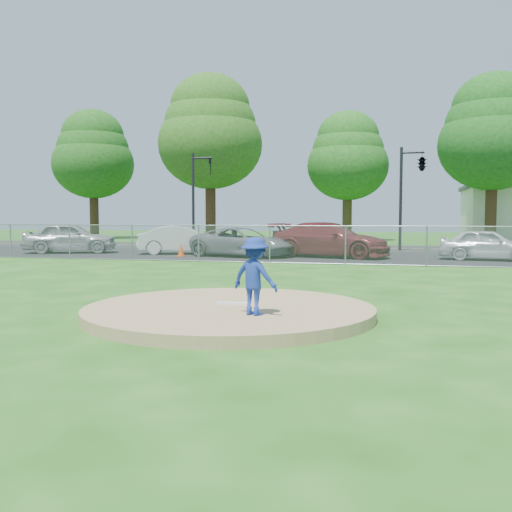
{
  "coord_description": "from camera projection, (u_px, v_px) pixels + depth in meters",
  "views": [
    {
      "loc": [
        3.1,
        -10.1,
        1.87
      ],
      "look_at": [
        0.0,
        2.0,
        1.0
      ],
      "focal_mm": 40.0,
      "sensor_mm": 36.0,
      "label": 1
    }
  ],
  "objects": [
    {
      "name": "chain_link_fence",
      "position": [
        320.0,
        245.0,
        22.2
      ],
      "size": [
        40.0,
        0.06,
        1.5
      ],
      "primitive_type": "cube",
      "color": "gray",
      "rests_on": "ground"
    },
    {
      "name": "parked_car_gray",
      "position": [
        242.0,
        242.0,
        26.28
      ],
      "size": [
        5.27,
        3.53,
        1.34
      ],
      "primitive_type": "imported",
      "rotation": [
        0.0,
        0.0,
        1.28
      ],
      "color": "slate",
      "rests_on": "parking_lot"
    },
    {
      "name": "tree_center",
      "position": [
        348.0,
        156.0,
        43.31
      ],
      "size": [
        6.16,
        6.16,
        9.84
      ],
      "color": "#3B2915",
      "rests_on": "ground"
    },
    {
      "name": "pitcher",
      "position": [
        255.0,
        276.0,
        9.63
      ],
      "size": [
        0.97,
        0.75,
        1.32
      ],
      "primitive_type": "imported",
      "rotation": [
        0.0,
        0.0,
        2.8
      ],
      "color": "navy",
      "rests_on": "pitchers_mound"
    },
    {
      "name": "parked_car_darkred",
      "position": [
        330.0,
        240.0,
        25.93
      ],
      "size": [
        5.84,
        3.47,
        1.59
      ],
      "primitive_type": "imported",
      "rotation": [
        0.0,
        0.0,
        1.33
      ],
      "color": "maroon",
      "rests_on": "parking_lot"
    },
    {
      "name": "parking_lot",
      "position": [
        333.0,
        256.0,
        26.6
      ],
      "size": [
        50.0,
        8.0,
        0.01
      ],
      "primitive_type": "cube",
      "color": "black",
      "rests_on": "ground"
    },
    {
      "name": "tree_left",
      "position": [
        210.0,
        131.0,
        42.76
      ],
      "size": [
        7.84,
        7.84,
        12.53
      ],
      "color": "#382114",
      "rests_on": "ground"
    },
    {
      "name": "traffic_signal_left",
      "position": [
        197.0,
        191.0,
        33.85
      ],
      "size": [
        1.28,
        0.2,
        5.6
      ],
      "color": "black",
      "rests_on": "ground"
    },
    {
      "name": "parked_car_pearl",
      "position": [
        488.0,
        244.0,
        24.15
      ],
      "size": [
        4.11,
        2.14,
        1.34
      ],
      "primitive_type": "imported",
      "rotation": [
        0.0,
        0.0,
        1.42
      ],
      "color": "silver",
      "rests_on": "parking_lot"
    },
    {
      "name": "traffic_cone",
      "position": [
        181.0,
        250.0,
        26.45
      ],
      "size": [
        0.32,
        0.32,
        0.62
      ],
      "primitive_type": "cone",
      "color": "#E74A0C",
      "rests_on": "parking_lot"
    },
    {
      "name": "pitchers_mound",
      "position": [
        229.0,
        311.0,
        10.65
      ],
      "size": [
        5.4,
        5.4,
        0.2
      ],
      "primitive_type": "cylinder",
      "color": "#9F8057",
      "rests_on": "ground"
    },
    {
      "name": "parked_car_white",
      "position": [
        182.0,
        240.0,
        28.14
      ],
      "size": [
        4.54,
        2.71,
        1.41
      ],
      "primitive_type": "imported",
      "rotation": [
        0.0,
        0.0,
        1.88
      ],
      "color": "silver",
      "rests_on": "parking_lot"
    },
    {
      "name": "ground",
      "position": [
        312.0,
        269.0,
        20.32
      ],
      "size": [
        120.0,
        120.0,
        0.0
      ],
      "primitive_type": "plane",
      "color": "#194E11",
      "rests_on": "ground"
    },
    {
      "name": "parked_car_silver",
      "position": [
        70.0,
        238.0,
        28.95
      ],
      "size": [
        4.91,
        3.38,
        1.55
      ],
      "primitive_type": "imported",
      "rotation": [
        0.0,
        0.0,
        1.95
      ],
      "color": "#A6A6AB",
      "rests_on": "parking_lot"
    },
    {
      "name": "street",
      "position": [
        348.0,
        248.0,
        33.85
      ],
      "size": [
        60.0,
        7.0,
        0.01
      ],
      "primitive_type": "cube",
      "color": "#232326",
      "rests_on": "ground"
    },
    {
      "name": "traffic_signal_center",
      "position": [
        420.0,
        165.0,
        30.61
      ],
      "size": [
        1.42,
        2.48,
        5.6
      ],
      "color": "black",
      "rests_on": "ground"
    },
    {
      "name": "pitching_rubber",
      "position": [
        233.0,
        303.0,
        10.83
      ],
      "size": [
        0.6,
        0.15,
        0.04
      ],
      "primitive_type": "cube",
      "color": "white",
      "rests_on": "pitchers_mound"
    },
    {
      "name": "tree_right",
      "position": [
        493.0,
        131.0,
        38.81
      ],
      "size": [
        7.28,
        7.28,
        11.63
      ],
      "color": "#372014",
      "rests_on": "ground"
    },
    {
      "name": "tree_far_left",
      "position": [
        93.0,
        154.0,
        47.5
      ],
      "size": [
        6.72,
        6.72,
        10.74
      ],
      "color": "#361F13",
      "rests_on": "ground"
    }
  ]
}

